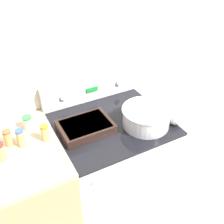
% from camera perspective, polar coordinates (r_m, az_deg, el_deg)
% --- Properties ---
extents(kitchen_wall, '(8.00, 0.05, 2.50)m').
position_cam_1_polar(kitchen_wall, '(1.93, -5.83, 12.32)').
color(kitchen_wall, beige).
rests_on(kitchen_wall, ground_plane).
extents(stove_range, '(0.76, 0.73, 0.91)m').
position_cam_1_polar(stove_range, '(2.10, -0.26, -11.91)').
color(stove_range, silver).
rests_on(stove_range, ground_plane).
extents(control_panel, '(0.76, 0.07, 0.19)m').
position_cam_1_polar(control_panel, '(1.99, -4.71, 5.10)').
color(control_panel, silver).
rests_on(control_panel, stove_range).
extents(side_counter, '(0.63, 0.70, 0.92)m').
position_cam_1_polar(side_counter, '(1.99, -19.18, -18.15)').
color(side_counter, tan).
rests_on(side_counter, ground_plane).
extents(mixing_bowl, '(0.33, 0.33, 0.13)m').
position_cam_1_polar(mixing_bowl, '(1.74, 7.50, -0.84)').
color(mixing_bowl, silver).
rests_on(mixing_bowl, stove_range).
extents(casserole_dish, '(0.34, 0.25, 0.06)m').
position_cam_1_polar(casserole_dish, '(1.70, -5.74, -3.18)').
color(casserole_dish, black).
rests_on(casserole_dish, stove_range).
extents(ladle, '(0.08, 0.33, 0.08)m').
position_cam_1_polar(ladle, '(1.81, 13.27, -1.43)').
color(ladle, '#B7B7B7').
rests_on(ladle, stove_range).
extents(spice_jar_orange_cap, '(0.05, 0.05, 0.11)m').
position_cam_1_polar(spice_jar_orange_cap, '(1.64, -14.40, -4.42)').
color(spice_jar_orange_cap, tan).
rests_on(spice_jar_orange_cap, side_counter).
extents(spice_jar_green_cap, '(0.06, 0.06, 0.10)m').
position_cam_1_polar(spice_jar_green_cap, '(1.77, -17.86, -2.23)').
color(spice_jar_green_cap, beige).
rests_on(spice_jar_green_cap, side_counter).
extents(spice_jar_blue_cap, '(0.05, 0.05, 0.12)m').
position_cam_1_polar(spice_jar_blue_cap, '(1.64, -19.24, -5.35)').
color(spice_jar_blue_cap, tan).
rests_on(spice_jar_blue_cap, side_counter).
extents(spice_jar_brown_cap, '(0.05, 0.05, 0.11)m').
position_cam_1_polar(spice_jar_brown_cap, '(1.68, -21.71, -5.30)').
color(spice_jar_brown_cap, tan).
rests_on(spice_jar_brown_cap, side_counter).
extents(spice_jar_red_cap, '(0.06, 0.06, 0.11)m').
position_cam_1_polar(spice_jar_red_cap, '(1.60, -23.22, -7.94)').
color(spice_jar_red_cap, tan).
rests_on(spice_jar_red_cap, side_counter).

